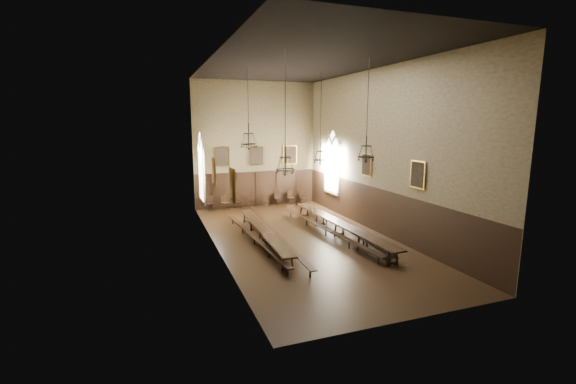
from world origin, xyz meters
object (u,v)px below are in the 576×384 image
bench_left_outer (255,239)px  chair_2 (238,204)px  table_right (339,229)px  bench_right_outer (343,228)px  chair_0 (210,206)px  chair_1 (225,205)px  chandelier_front_left (285,161)px  table_left (264,235)px  chandelier_front_right (366,150)px  chair_4 (266,203)px  chandelier_back_right (320,154)px  chair_3 (252,203)px  bench_left_inner (277,238)px  chandelier_back_left (249,139)px  chair_6 (291,200)px  chair_5 (278,201)px  chair_7 (302,200)px  bench_right_inner (326,231)px

bench_left_outer → chair_2: bearing=82.9°
table_right → bench_right_outer: size_ratio=0.97×
table_right → bench_right_outer: bearing=40.3°
bench_right_outer → chair_0: size_ratio=10.71×
chair_1 → chandelier_front_left: (0.49, -11.43, 4.20)m
table_left → table_right: (4.12, -0.46, 0.05)m
table_left → bench_right_outer: 4.56m
table_right → chair_1: size_ratio=10.57×
chair_0 → chandelier_front_right: (5.85, -10.72, 4.50)m
chair_4 → chandelier_back_right: 7.26m
chandelier_front_left → chair_3: bearing=82.5°
bench_left_inner → chandelier_back_right: 6.16m
chair_2 → chandelier_back_left: 7.67m
chair_6 → chandelier_back_left: chandelier_back_left is taller
bench_left_inner → chair_3: (1.01, 8.81, -0.02)m
chair_0 → chair_6: (6.06, 0.05, 0.00)m
bench_left_outer → chair_5: bearing=64.2°
chair_3 → chandelier_front_left: (-1.51, -11.50, 4.23)m
chair_6 → bench_left_inner: bearing=-128.7°
bench_right_outer → chandelier_back_left: (-4.64, 2.53, 4.88)m
bench_right_outer → chair_2: (-4.05, 8.40, -0.02)m
chair_3 → chandelier_front_right: chandelier_front_right is taller
chair_4 → chair_6: (2.01, 0.08, 0.05)m
chandelier_back_right → chandelier_front_left: (-4.20, -5.60, 0.23)m
chair_0 → chair_4: (4.05, -0.03, -0.04)m
chandelier_back_right → chair_0: bearing=134.4°
chandelier_back_left → chair_4: bearing=65.2°
chandelier_front_left → table_left: bearing=91.1°
chair_1 → bench_left_inner: bearing=-102.2°
bench_left_inner → chandelier_front_right: (3.83, -1.97, 4.51)m
table_left → chandelier_back_left: chandelier_back_left is taller
chair_5 → chair_7: 1.93m
chandelier_front_right → chair_0: bearing=118.6°
chandelier_back_left → bench_left_inner: bearing=-77.6°
bench_right_outer → chair_0: chair_0 is taller
bench_left_outer → chair_5: (4.16, 8.62, 0.02)m
bench_right_inner → bench_right_outer: (1.08, 0.07, 0.02)m
chair_2 → chair_4: 2.09m
table_left → chandelier_front_left: (0.06, -3.18, 4.14)m
table_left → table_right: size_ratio=0.87×
chair_0 → chair_5: bearing=-3.3°
chandelier_front_left → bench_right_inner: bearing=41.5°
bench_right_outer → chair_1: bearing=120.9°
bench_right_inner → chandelier_back_right: 4.80m
bench_left_inner → chair_1: size_ratio=10.21×
chair_1 → chair_6: 5.04m
bench_right_outer → chair_5: bearing=96.5°
bench_left_outer → bench_right_inner: bench_right_inner is taller
bench_right_inner → chandelier_back_right: size_ratio=1.92×
table_left → chandelier_front_right: bearing=-29.2°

